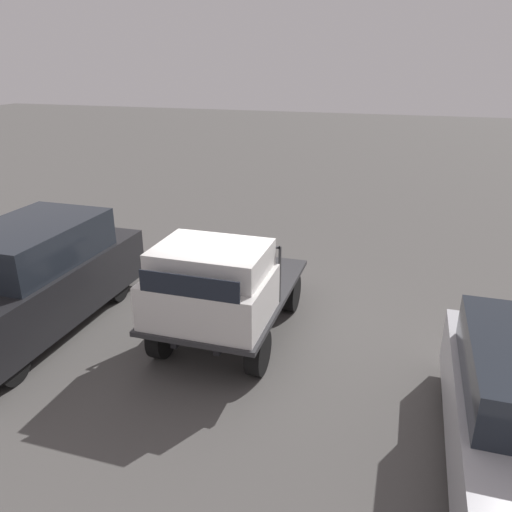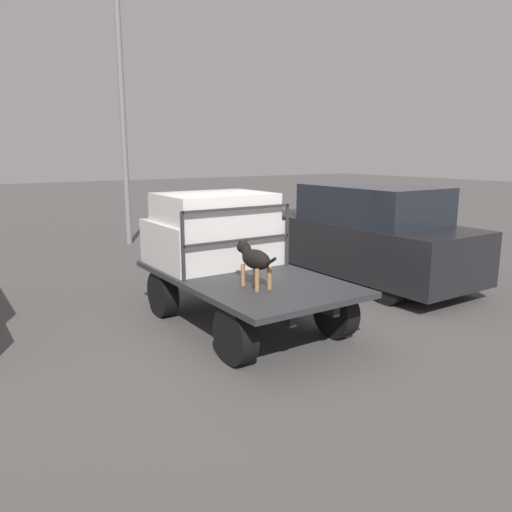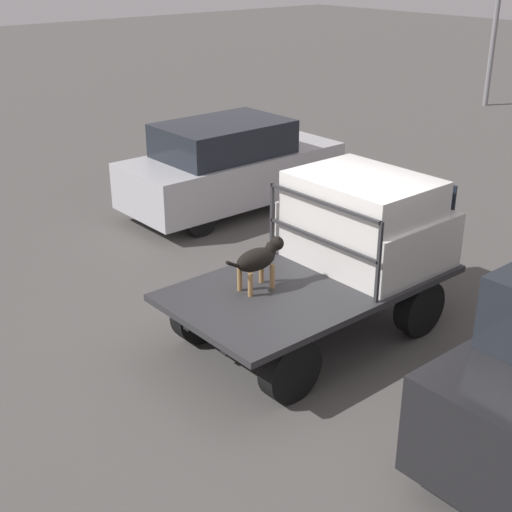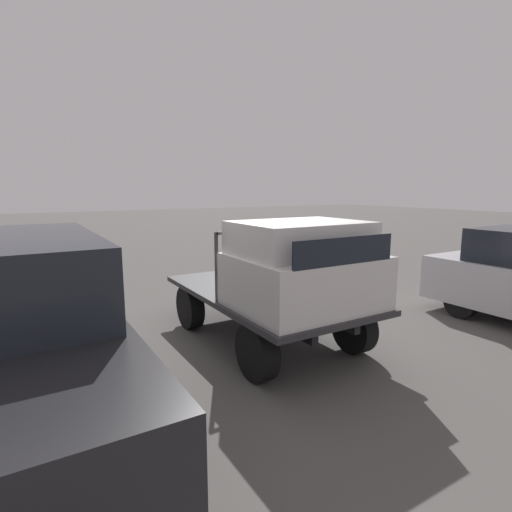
# 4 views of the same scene
# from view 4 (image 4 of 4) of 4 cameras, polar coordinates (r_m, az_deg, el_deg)

# --- Properties ---
(ground_plane) EXTENTS (80.00, 80.00, 0.00)m
(ground_plane) POSITION_cam_4_polar(r_m,az_deg,el_deg) (6.59, 1.33, -11.71)
(ground_plane) COLOR #514F4C
(flatbed_truck) EXTENTS (3.62, 1.99, 0.80)m
(flatbed_truck) POSITION_cam_4_polar(r_m,az_deg,el_deg) (6.40, 1.35, -6.88)
(flatbed_truck) COLOR black
(flatbed_truck) RESTS_ON ground
(truck_cab) EXTENTS (1.54, 1.87, 1.16)m
(truck_cab) POSITION_cam_4_polar(r_m,az_deg,el_deg) (5.46, 6.75, -1.53)
(truck_cab) COLOR silver
(truck_cab) RESTS_ON flatbed_truck
(truck_headboard) EXTENTS (0.04, 1.87, 1.00)m
(truck_headboard) POSITION_cam_4_polar(r_m,az_deg,el_deg) (6.09, 2.12, 0.70)
(truck_headboard) COLOR #2D2D30
(truck_headboard) RESTS_ON flatbed_truck
(dog) EXTENTS (0.90, 0.27, 0.63)m
(dog) POSITION_cam_4_polar(r_m,az_deg,el_deg) (6.92, 0.23, -0.46)
(dog) COLOR #9E7547
(dog) RESTS_ON flatbed_truck
(parked_pickup_far) EXTENTS (4.80, 1.90, 1.96)m
(parked_pickup_far) POSITION_cam_4_polar(r_m,az_deg,el_deg) (4.48, -32.17, -10.68)
(parked_pickup_far) COLOR black
(parked_pickup_far) RESTS_ON ground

